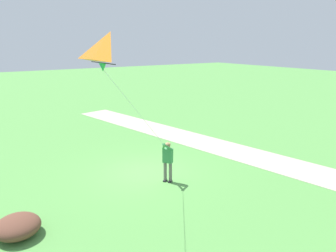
# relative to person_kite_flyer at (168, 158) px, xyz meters

# --- Properties ---
(ground_plane) EXTENTS (120.00, 120.00, 0.00)m
(ground_plane) POSITION_rel_person_kite_flyer_xyz_m (0.37, -1.41, -1.05)
(ground_plane) COLOR #569947
(walkway_path) EXTENTS (8.26, 31.89, 0.02)m
(walkway_path) POSITION_rel_person_kite_flyer_xyz_m (-5.49, 0.59, -1.04)
(walkway_path) COLOR #B7AD99
(walkway_path) RESTS_ON ground
(person_kite_flyer) EXTENTS (0.62, 0.54, 1.83)m
(person_kite_flyer) POSITION_rel_person_kite_flyer_xyz_m (0.00, 0.00, 0.00)
(person_kite_flyer) COLOR #232328
(person_kite_flyer) RESTS_ON ground
(flying_kite) EXTENTS (3.46, 3.05, 4.16)m
(flying_kite) POSITION_rel_person_kite_flyer_xyz_m (3.41, 2.43, 4.41)
(flying_kite) COLOR orange
(lakeside_shrub) EXTENTS (1.35, 1.38, 0.63)m
(lakeside_shrub) POSITION_rel_person_kite_flyer_xyz_m (5.91, 0.66, -0.73)
(lakeside_shrub) COLOR brown
(lakeside_shrub) RESTS_ON ground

